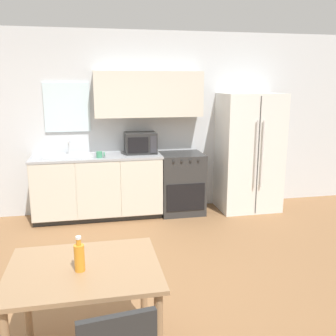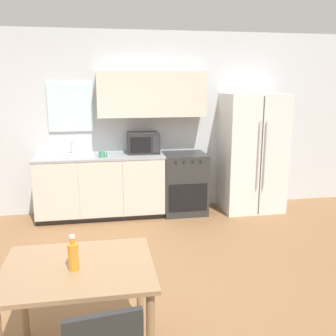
# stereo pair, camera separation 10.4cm
# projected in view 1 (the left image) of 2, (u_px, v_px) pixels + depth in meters

# --- Properties ---
(ground_plane) EXTENTS (12.00, 12.00, 0.00)m
(ground_plane) POSITION_uv_depth(u_px,v_px,m) (138.00, 289.00, 3.62)
(ground_plane) COLOR olive
(wall_back) EXTENTS (12.00, 0.38, 2.70)m
(wall_back) POSITION_uv_depth(u_px,v_px,m) (121.00, 119.00, 5.60)
(wall_back) COLOR silver
(wall_back) RESTS_ON ground_plane
(kitchen_counter) EXTENTS (1.85, 0.61, 0.93)m
(kitchen_counter) POSITION_uv_depth(u_px,v_px,m) (98.00, 187.00, 5.46)
(kitchen_counter) COLOR #333333
(kitchen_counter) RESTS_ON ground_plane
(oven_range) EXTENTS (0.65, 0.61, 0.92)m
(oven_range) POSITION_uv_depth(u_px,v_px,m) (181.00, 183.00, 5.70)
(oven_range) COLOR #2D2D2D
(oven_range) RESTS_ON ground_plane
(refrigerator) EXTENTS (0.91, 0.71, 1.80)m
(refrigerator) POSITION_uv_depth(u_px,v_px,m) (249.00, 152.00, 5.77)
(refrigerator) COLOR silver
(refrigerator) RESTS_ON ground_plane
(kitchen_sink) EXTENTS (0.68, 0.40, 0.21)m
(kitchen_sink) POSITION_uv_depth(u_px,v_px,m) (69.00, 156.00, 5.28)
(kitchen_sink) COLOR #B7BABC
(kitchen_sink) RESTS_ON kitchen_counter
(microwave) EXTENTS (0.46, 0.37, 0.31)m
(microwave) POSITION_uv_depth(u_px,v_px,m) (140.00, 143.00, 5.52)
(microwave) COLOR #282828
(microwave) RESTS_ON kitchen_counter
(coffee_mug) EXTENTS (0.12, 0.09, 0.08)m
(coffee_mug) POSITION_uv_depth(u_px,v_px,m) (100.00, 155.00, 5.22)
(coffee_mug) COLOR #3F8C66
(coffee_mug) RESTS_ON kitchen_counter
(dining_table) EXTENTS (1.02, 0.81, 0.74)m
(dining_table) POSITION_uv_depth(u_px,v_px,m) (85.00, 282.00, 2.54)
(dining_table) COLOR #997551
(dining_table) RESTS_ON ground_plane
(drink_bottle) EXTENTS (0.07, 0.07, 0.24)m
(drink_bottle) POSITION_uv_depth(u_px,v_px,m) (79.00, 257.00, 2.44)
(drink_bottle) COLOR orange
(drink_bottle) RESTS_ON dining_table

